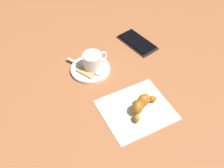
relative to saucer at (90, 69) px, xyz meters
The scene contains 8 objects.
ground_plane 0.09m from the saucer, 165.95° to the right, with size 1.80×1.80×0.00m, color #A15F38.
saucer is the anchor object (origin of this frame).
espresso_cup 0.03m from the saucer, 98.84° to the right, with size 0.06×0.08×0.05m.
teaspoon 0.01m from the saucer, 150.83° to the left, with size 0.13×0.08×0.01m.
sugar_packet 0.03m from the saucer, 122.01° to the left, with size 0.06×0.02×0.01m, color tan.
napkin 0.21m from the saucer, 166.58° to the right, with size 0.17×0.19×0.00m, color silver.
croissant 0.21m from the saucer, 163.61° to the right, with size 0.07×0.10×0.04m.
cell_phone 0.20m from the saucer, 76.52° to the right, with size 0.15×0.10×0.01m.
Camera 1 is at (-0.50, 0.25, 0.62)m, focal length 45.23 mm.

